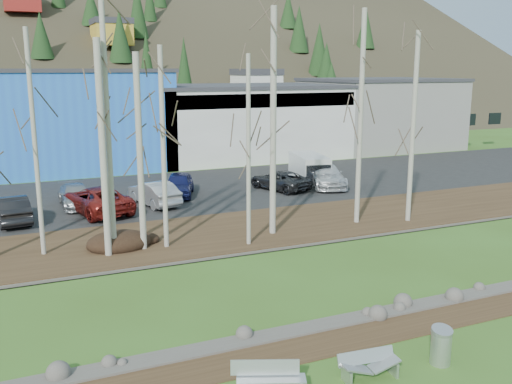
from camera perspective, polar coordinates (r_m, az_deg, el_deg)
name	(u,v)px	position (r m, az deg, el deg)	size (l,w,h in m)	color
ground	(374,372)	(16.99, 11.74, -17.26)	(200.00, 200.00, 0.00)	#37551B
dirt_strip	(335,340)	(18.52, 7.87, -14.44)	(80.00, 1.80, 0.03)	#382616
near_bank_rocks	(319,327)	(19.29, 6.27, -13.31)	(80.00, 0.80, 0.50)	#47423D
river	(266,285)	(22.63, 1.02, -9.27)	(80.00, 8.00, 0.90)	black
far_bank_rocks	(228,254)	(26.18, -2.77, -6.25)	(80.00, 0.80, 0.46)	#47423D
far_bank	(206,235)	(29.03, -5.05, -4.26)	(80.00, 7.00, 0.15)	#382616
parking_lot	(155,194)	(38.83, -10.07, -0.18)	(80.00, 14.00, 0.14)	black
building_blue	(41,119)	(51.14, -20.67, 6.82)	(20.40, 12.24, 8.30)	blue
building_white	(241,121)	(55.21, -1.52, 7.16)	(18.36, 12.24, 6.80)	#B8B8B4
building_grey	(379,113)	(63.01, 12.19, 7.74)	(14.28, 12.24, 7.30)	gray
hillside	(57,7)	(96.74, -19.32, 17.04)	(160.00, 72.00, 35.00)	#2F291B
bench_intact	(269,378)	(15.53, 1.34, -18.11)	(1.86, 1.17, 0.90)	#BBBFC1
bench_damaged	(369,365)	(16.54, 11.22, -16.60)	(1.73, 0.71, 0.75)	#BBBFC1
litter_bin	(441,347)	(17.67, 18.00, -14.56)	(0.58, 0.58, 1.01)	#BBBFC1
seagull	(241,367)	(16.61, -1.48, -17.05)	(0.43, 0.20, 0.31)	gold
dirt_mound	(119,241)	(27.32, -13.56, -4.82)	(2.98, 2.10, 0.58)	black
birch_1	(35,145)	(26.45, -21.23, 4.41)	(0.21, 0.21, 9.85)	#BAB4A8
birch_2	(103,150)	(25.41, -15.08, 4.04)	(0.30, 0.30, 9.41)	#BAB4A8
birch_3	(108,127)	(25.68, -14.59, 6.32)	(0.24, 0.24, 11.34)	#BAB4A8
birch_4	(140,153)	(26.03, -11.54, 3.80)	(0.29, 0.29, 8.87)	#BAB4A8
birch_5	(163,149)	(26.12, -9.26, 4.24)	(0.22, 0.22, 9.16)	#BAB4A8
birch_6	(248,152)	(26.24, -0.76, 4.04)	(0.20, 0.20, 8.81)	#BAB4A8
birch_7	(273,124)	(27.94, 1.73, 6.83)	(0.31, 0.31, 11.03)	#BAB4A8
birch_8	(413,128)	(31.51, 15.42, 6.15)	(0.26, 0.26, 10.08)	#BAB4A8
birch_9	(360,119)	(30.50, 10.40, 7.19)	(0.26, 0.26, 11.13)	#BAB4A8
car_1	(12,209)	(33.47, -23.24, -1.58)	(1.56, 4.47, 1.47)	black
car_2	(97,200)	(34.05, -15.60, -0.73)	(2.58, 5.60, 1.56)	maroon
car_3	(76,196)	(36.08, -17.57, -0.36)	(1.81, 4.44, 1.29)	gray
car_4	(179,185)	(37.55, -7.73, 0.75)	(1.77, 4.39, 1.50)	navy
car_5	(154,193)	(35.25, -10.17, -0.10)	(1.56, 4.48, 1.48)	#A7A8A9
car_6	(280,180)	(39.21, 2.38, 1.20)	(2.16, 4.69, 1.30)	#29292C
car_7	(325,175)	(40.61, 6.87, 1.72)	(2.25, 5.53, 1.60)	silver
van_white	(310,169)	(41.78, 5.41, 2.33)	(2.83, 4.88, 2.01)	white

